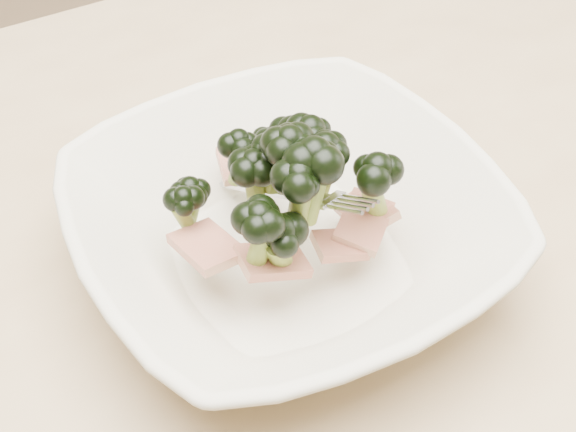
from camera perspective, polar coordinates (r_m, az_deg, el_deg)
The scene contains 2 objects.
dining_table at distance 0.69m, azimuth -1.27°, elevation -7.02°, with size 1.20×0.80×0.75m.
broccoli_dish at distance 0.57m, azimuth 0.00°, elevation -0.60°, with size 0.30×0.30×0.13m.
Camera 1 is at (-0.20, -0.38, 1.20)m, focal length 50.00 mm.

